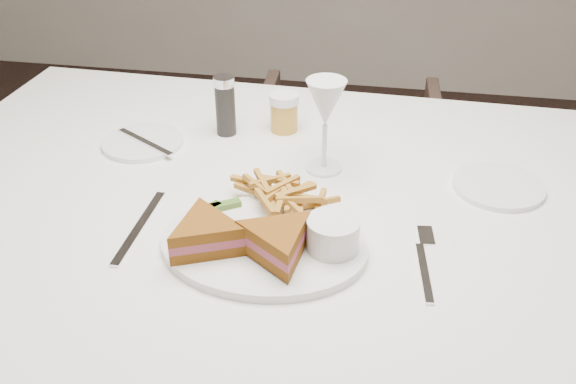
{
  "coord_description": "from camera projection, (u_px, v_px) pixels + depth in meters",
  "views": [
    {
      "loc": [
        0.18,
        -0.72,
        1.35
      ],
      "look_at": [
        0.03,
        0.14,
        0.8
      ],
      "focal_mm": 40.0,
      "sensor_mm": 36.0,
      "label": 1
    }
  ],
  "objects": [
    {
      "name": "chair_far",
      "position": [
        345.0,
        171.0,
        2.08
      ],
      "size": [
        0.61,
        0.57,
        0.6
      ],
      "primitive_type": "imported",
      "rotation": [
        0.0,
        0.0,
        3.19
      ],
      "color": "#4B372E",
      "rests_on": "ground"
    },
    {
      "name": "table_setting",
      "position": [
        278.0,
        195.0,
        1.05
      ],
      "size": [
        0.84,
        0.61,
        0.18
      ],
      "color": "white",
      "rests_on": "table"
    },
    {
      "name": "table",
      "position": [
        292.0,
        356.0,
        1.3
      ],
      "size": [
        1.49,
        1.02,
        0.75
      ],
      "primitive_type": "cube",
      "rotation": [
        0.0,
        0.0,
        -0.03
      ],
      "color": "white",
      "rests_on": "ground"
    }
  ]
}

